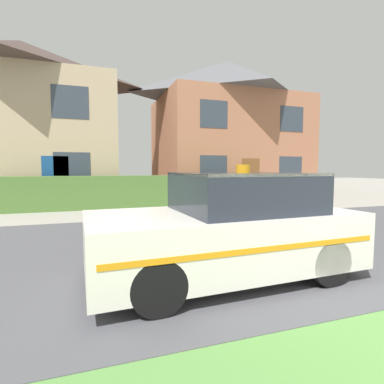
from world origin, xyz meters
The scene contains 5 objects.
road_strip centered at (0.00, 4.84, 0.01)m, with size 28.00×6.97×0.01m, color #4C4C51.
garden_hedge centered at (-1.46, 11.31, 0.65)m, with size 11.05×0.72×1.31m, color #4C7233.
police_car centered at (-1.39, 2.88, 0.74)m, with size 3.89×1.93×1.65m.
house_left centered at (-6.24, 15.24, 3.85)m, with size 8.66×6.62×7.57m.
house_right centered at (4.53, 15.32, 4.00)m, with size 8.39×6.43×7.85m.
Camera 1 is at (-3.28, -1.04, 1.60)m, focal length 28.00 mm.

